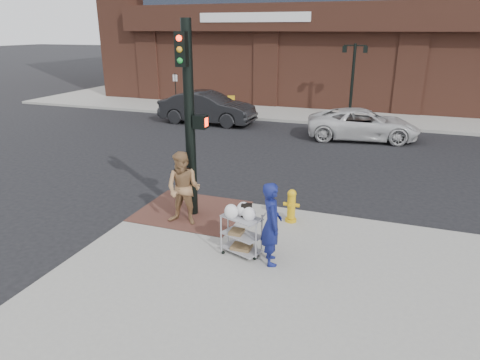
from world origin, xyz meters
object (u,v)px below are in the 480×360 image
at_px(woman_blue, 271,224).
at_px(sedan_dark, 207,108).
at_px(minivan_white, 363,124).
at_px(pedestrian_tan, 184,189).
at_px(traffic_signal_pole, 190,116).
at_px(utility_cart, 242,231).
at_px(fire_hydrant, 291,205).
at_px(lamp_post, 353,73).

distance_m(woman_blue, sedan_dark, 15.24).
bearing_deg(minivan_white, pedestrian_tan, 154.34).
distance_m(traffic_signal_pole, pedestrian_tan, 1.84).
bearing_deg(sedan_dark, pedestrian_tan, -157.75).
bearing_deg(minivan_white, utility_cart, 164.07).
bearing_deg(sedan_dark, fire_hydrant, -145.84).
xyz_separation_m(pedestrian_tan, minivan_white, (3.49, 11.39, -0.40)).
relative_size(lamp_post, utility_cart, 3.34).
bearing_deg(pedestrian_tan, utility_cart, -29.75).
xyz_separation_m(lamp_post, fire_hydrant, (0.13, -14.81, -2.02)).
height_order(pedestrian_tan, utility_cart, pedestrian_tan).
distance_m(lamp_post, woman_blue, 17.05).
height_order(lamp_post, traffic_signal_pole, traffic_signal_pole).
xyz_separation_m(traffic_signal_pole, fire_hydrant, (2.60, 0.42, -2.23)).
distance_m(pedestrian_tan, fire_hydrant, 2.80).
relative_size(traffic_signal_pole, fire_hydrant, 5.63).
height_order(lamp_post, woman_blue, lamp_post).
height_order(pedestrian_tan, minivan_white, pedestrian_tan).
height_order(woman_blue, pedestrian_tan, pedestrian_tan).
relative_size(traffic_signal_pole, sedan_dark, 0.96).
xyz_separation_m(woman_blue, utility_cart, (-0.72, 0.15, -0.37)).
bearing_deg(utility_cart, woman_blue, -11.86).
relative_size(traffic_signal_pole, minivan_white, 0.99).
xyz_separation_m(lamp_post, sedan_dark, (-7.19, -3.66, -1.76)).
bearing_deg(fire_hydrant, pedestrian_tan, -157.99).
distance_m(minivan_white, fire_hydrant, 10.41).
xyz_separation_m(lamp_post, pedestrian_tan, (-2.42, -15.84, -1.52)).
relative_size(lamp_post, fire_hydrant, 4.51).
xyz_separation_m(traffic_signal_pole, sedan_dark, (-4.71, 11.57, -1.97)).
relative_size(traffic_signal_pole, utility_cart, 4.18).
bearing_deg(sedan_dark, utility_cart, -152.25).
relative_size(lamp_post, sedan_dark, 0.77).
relative_size(sedan_dark, fire_hydrant, 5.88).
bearing_deg(minivan_white, lamp_post, 4.81).
height_order(lamp_post, sedan_dark, lamp_post).
bearing_deg(traffic_signal_pole, pedestrian_tan, -85.20).
bearing_deg(lamp_post, utility_cart, -91.77).
bearing_deg(sedan_dark, lamp_post, -62.15).
height_order(lamp_post, pedestrian_tan, lamp_post).
height_order(sedan_dark, utility_cart, sedan_dark).
relative_size(traffic_signal_pole, woman_blue, 2.75).
bearing_deg(pedestrian_tan, traffic_signal_pole, 92.42).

